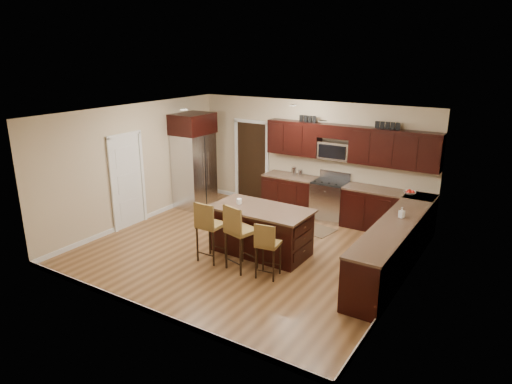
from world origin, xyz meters
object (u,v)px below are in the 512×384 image
Objects in this scene: range at (330,200)px; refrigerator at (194,160)px; stool_left at (209,225)px; stool_right at (267,244)px; stool_mid at (238,230)px; island at (261,232)px.

refrigerator reaches higher than range.
stool_left is 1.15× the size of stool_right.
refrigerator is (-3.30, -0.88, 0.73)m from range.
stool_mid is at bearing -96.05° from range.
range is 3.30m from stool_mid.
refrigerator reaches higher than stool_mid.
refrigerator reaches higher than stool_right.
stool_mid reaches higher than island.
stool_right is (1.25, 0.01, -0.09)m from stool_left.
range is 2.45m from island.
stool_left reaches higher than range.
stool_left is 0.66m from stool_mid.
stool_right reaches higher than island.
refrigerator is (-2.95, 2.38, 0.44)m from stool_mid.
island is at bearing 118.49° from stool_right.
range reaches higher than stool_right.
stool_right is 0.43× the size of refrigerator.
range is 1.09× the size of stool_right.
stool_mid is 0.60m from stool_right.
refrigerator is at bearing 152.60° from island.
stool_right is at bearing -85.77° from range.
island is 0.92m from stool_mid.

